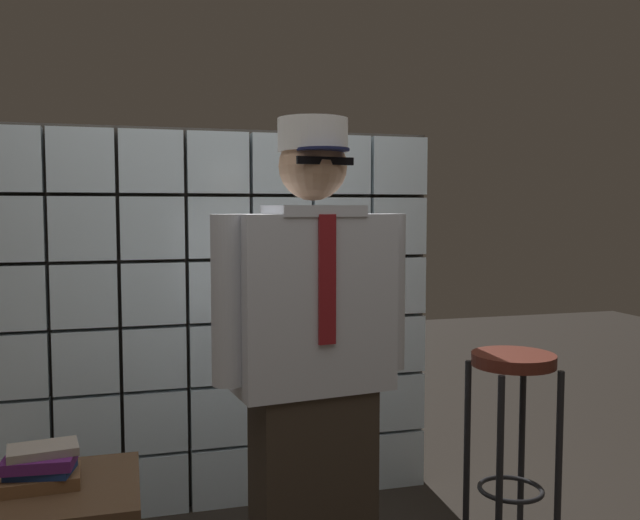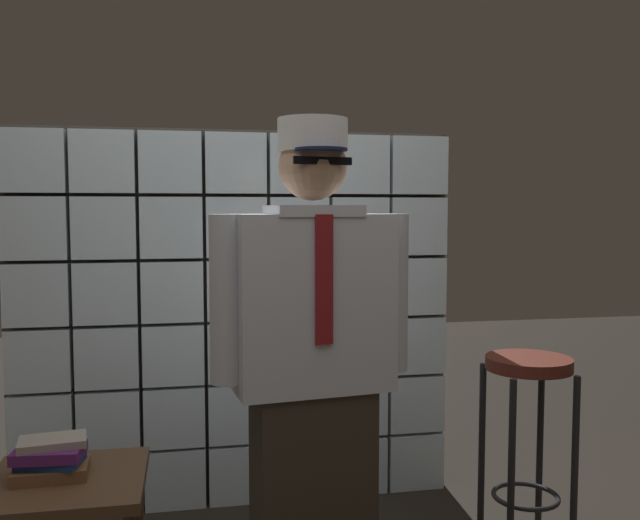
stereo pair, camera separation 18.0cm
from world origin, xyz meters
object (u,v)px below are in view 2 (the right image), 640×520
at_px(standing_person, 313,369).
at_px(side_table, 67,496).
at_px(bar_stool, 528,409).
at_px(book_stack, 51,459).

height_order(standing_person, side_table, standing_person).
xyz_separation_m(standing_person, bar_stool, (0.93, 0.31, -0.28)).
bearing_deg(book_stack, standing_person, -15.15).
xyz_separation_m(bar_stool, book_stack, (-1.80, -0.07, -0.05)).
bearing_deg(bar_stool, standing_person, -161.88).
bearing_deg(book_stack, side_table, -16.54).
relative_size(bar_stool, side_table, 1.57).
bearing_deg(standing_person, book_stack, 157.69).
xyz_separation_m(standing_person, book_stack, (-0.87, 0.23, -0.33)).
bearing_deg(side_table, book_stack, 163.46).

